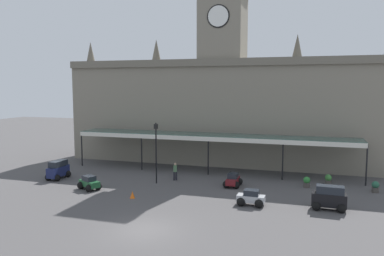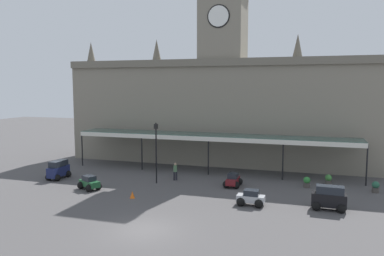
% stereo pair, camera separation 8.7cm
% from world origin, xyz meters
% --- Properties ---
extents(ground_plane, '(140.00, 140.00, 0.00)m').
position_xyz_m(ground_plane, '(0.00, 0.00, 0.00)').
color(ground_plane, '#4A4848').
extents(station_building, '(36.16, 5.75, 20.02)m').
position_xyz_m(station_building, '(-0.00, 21.94, 6.76)').
color(station_building, gray).
rests_on(station_building, ground).
extents(entrance_canopy, '(29.39, 3.26, 3.92)m').
position_xyz_m(entrance_canopy, '(0.00, 16.88, 3.78)').
color(entrance_canopy, '#38564C').
rests_on(entrance_canopy, ground).
extents(car_maroon_sedan, '(1.55, 2.07, 1.19)m').
position_xyz_m(car_maroon_sedan, '(3.26, 11.84, 0.50)').
color(car_maroon_sedan, maroon).
rests_on(car_maroon_sedan, ground).
extents(car_silver_sedan, '(2.08, 1.56, 1.19)m').
position_xyz_m(car_silver_sedan, '(5.60, 6.92, 0.50)').
color(car_silver_sedan, '#B2B5BA').
rests_on(car_silver_sedan, ground).
extents(car_green_sedan, '(2.24, 2.03, 1.19)m').
position_xyz_m(car_green_sedan, '(-8.42, 7.22, 0.50)').
color(car_green_sedan, '#1E512D').
rests_on(car_green_sedan, ground).
extents(car_navy_van, '(1.59, 2.40, 1.77)m').
position_xyz_m(car_navy_van, '(-13.37, 9.64, 0.81)').
color(car_navy_van, '#19214C').
rests_on(car_navy_van, ground).
extents(car_black_van, '(2.44, 1.66, 1.77)m').
position_xyz_m(car_black_van, '(11.14, 7.53, 0.81)').
color(car_black_van, black).
rests_on(car_black_van, ground).
extents(pedestrian_crossing_forecourt, '(0.34, 0.34, 1.67)m').
position_xyz_m(pedestrian_crossing_forecourt, '(-2.41, 12.46, 0.91)').
color(pedestrian_crossing_forecourt, black).
rests_on(pedestrian_crossing_forecourt, ground).
extents(victorian_lamppost, '(0.30, 0.30, 5.62)m').
position_xyz_m(victorian_lamppost, '(-3.68, 10.86, 3.44)').
color(victorian_lamppost, black).
rests_on(victorian_lamppost, ground).
extents(traffic_cone, '(0.40, 0.40, 0.56)m').
position_xyz_m(traffic_cone, '(-3.71, 5.95, 0.28)').
color(traffic_cone, orange).
rests_on(traffic_cone, ground).
extents(planter_by_canopy, '(0.60, 0.60, 0.96)m').
position_xyz_m(planter_by_canopy, '(15.08, 13.46, 0.49)').
color(planter_by_canopy, '#47423D').
rests_on(planter_by_canopy, ground).
extents(planter_forecourt_centre, '(0.60, 0.60, 0.96)m').
position_xyz_m(planter_forecourt_centre, '(11.41, 14.89, 0.49)').
color(planter_forecourt_centre, '#47423D').
rests_on(planter_forecourt_centre, ground).
extents(planter_near_kerb, '(0.60, 0.60, 0.96)m').
position_xyz_m(planter_near_kerb, '(9.55, 13.41, 0.49)').
color(planter_near_kerb, '#47423D').
rests_on(planter_near_kerb, ground).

